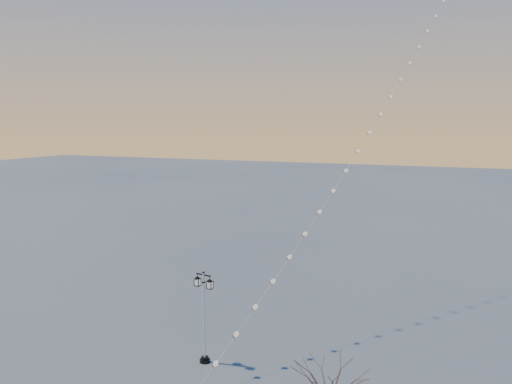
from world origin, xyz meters
The scene contains 2 objects.
street_lamp centered at (0.02, 3.10, 3.09)m, with size 1.40×0.67×5.58m.
kite_train centered at (8.84, 21.57, 20.62)m, with size 15.49×45.10×41.39m.
Camera 1 is at (13.61, -21.67, 14.13)m, focal length 35.11 mm.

